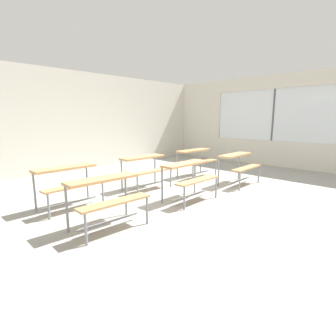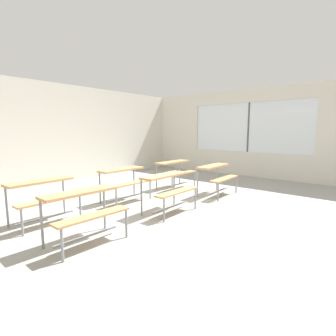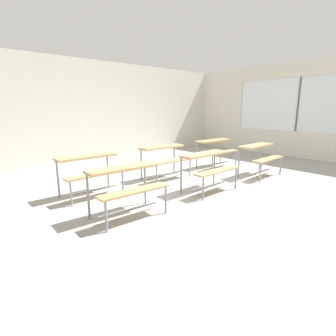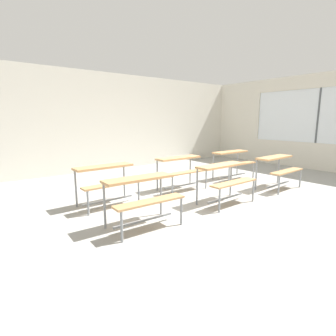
{
  "view_description": "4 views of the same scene",
  "coord_description": "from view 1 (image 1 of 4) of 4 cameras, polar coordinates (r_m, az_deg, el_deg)",
  "views": [
    {
      "loc": [
        -3.8,
        -3.3,
        1.6
      ],
      "look_at": [
        0.01,
        0.5,
        0.57
      ],
      "focal_mm": 28.0,
      "sensor_mm": 36.0,
      "label": 1
    },
    {
      "loc": [
        -3.8,
        -3.3,
        1.6
      ],
      "look_at": [
        0.62,
        0.45,
        0.76
      ],
      "focal_mm": 28.0,
      "sensor_mm": 36.0,
      "label": 2
    },
    {
      "loc": [
        -3.8,
        -3.3,
        1.6
      ],
      "look_at": [
        -0.3,
        0.76,
        0.36
      ],
      "focal_mm": 28.0,
      "sensor_mm": 36.0,
      "label": 3
    },
    {
      "loc": [
        -3.8,
        -3.3,
        1.6
      ],
      "look_at": [
        -0.41,
        1.17,
        0.55
      ],
      "focal_mm": 28.0,
      "sensor_mm": 36.0,
      "label": 4
    }
  ],
  "objects": [
    {
      "name": "desk_bench_r1c2",
      "position": [
        7.25,
        6.22,
        2.52
      ],
      "size": [
        1.11,
        0.6,
        0.74
      ],
      "rotation": [
        0.0,
        0.0,
        -0.01
      ],
      "color": "tan",
      "rests_on": "ground"
    },
    {
      "name": "wall_back",
      "position": [
        8.68,
        -19.38,
        9.54
      ],
      "size": [
        10.0,
        0.12,
        3.0
      ],
      "primitive_type": "cube",
      "color": "silver",
      "rests_on": "ground"
    },
    {
      "name": "desk_bench_r1c0",
      "position": [
        4.99,
        -20.89,
        -1.92
      ],
      "size": [
        1.12,
        0.62,
        0.74
      ],
      "rotation": [
        0.0,
        0.0,
        0.03
      ],
      "color": "tan",
      "rests_on": "ground"
    },
    {
      "name": "desk_bench_r0c1",
      "position": [
        5.11,
        4.65,
        -0.94
      ],
      "size": [
        1.11,
        0.62,
        0.74
      ],
      "rotation": [
        0.0,
        0.0,
        0.02
      ],
      "color": "tan",
      "rests_on": "ground"
    },
    {
      "name": "desk_bench_r0c2",
      "position": [
        6.57,
        15.17,
        1.34
      ],
      "size": [
        1.12,
        0.64,
        0.74
      ],
      "rotation": [
        0.0,
        0.0,
        0.04
      ],
      "color": "tan",
      "rests_on": "ground"
    },
    {
      "name": "ground",
      "position": [
        5.29,
        3.79,
        -7.12
      ],
      "size": [
        10.0,
        9.0,
        0.05
      ],
      "primitive_type": "cube",
      "color": "#9E9E99"
    },
    {
      "name": "desk_bench_r0c0",
      "position": [
        3.91,
        -13.18,
        -4.85
      ],
      "size": [
        1.11,
        0.61,
        0.74
      ],
      "rotation": [
        0.0,
        0.0,
        -0.02
      ],
      "color": "tan",
      "rests_on": "ground"
    },
    {
      "name": "wall_right",
      "position": [
        9.35,
        25.45,
        8.83
      ],
      "size": [
        0.12,
        9.0,
        3.0
      ],
      "color": "silver",
      "rests_on": "ground"
    },
    {
      "name": "desk_bench_r1c1",
      "position": [
        5.97,
        -4.81,
        0.76
      ],
      "size": [
        1.1,
        0.6,
        0.74
      ],
      "rotation": [
        0.0,
        0.0,
        0.0
      ],
      "color": "tan",
      "rests_on": "ground"
    }
  ]
}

